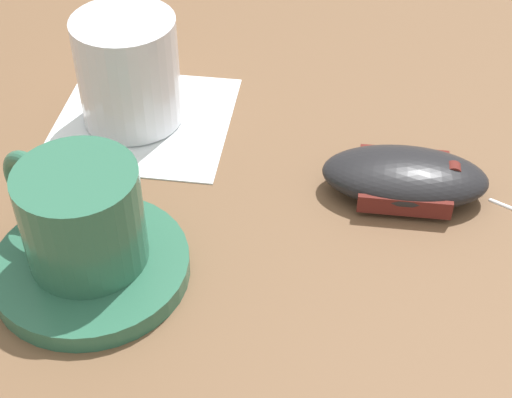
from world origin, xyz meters
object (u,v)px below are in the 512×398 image
object	(u,v)px
coffee_cup	(79,215)
computer_mouse	(405,177)
drinking_glass	(128,71)
saucer	(91,267)

from	to	relation	value
coffee_cup	computer_mouse	world-z (taller)	coffee_cup
computer_mouse	drinking_glass	size ratio (longest dim) A/B	1.40
coffee_cup	drinking_glass	xyz separation A→B (m)	(-0.16, -0.02, -0.00)
coffee_cup	drinking_glass	distance (m)	0.17
coffee_cup	drinking_glass	world-z (taller)	drinking_glass
coffee_cup	drinking_glass	bearing A→B (deg)	-172.02
saucer	computer_mouse	distance (m)	0.23
saucer	coffee_cup	world-z (taller)	coffee_cup
computer_mouse	saucer	bearing A→B (deg)	-57.99
saucer	coffee_cup	xyz separation A→B (m)	(-0.00, -0.00, 0.04)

